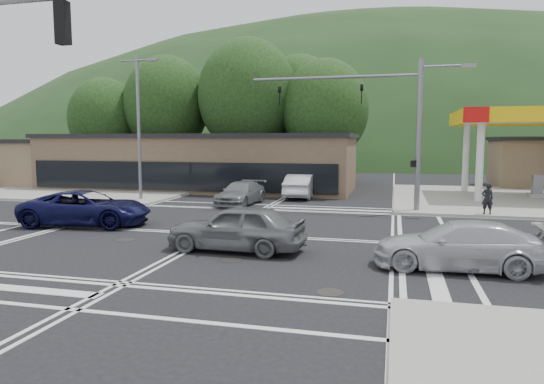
% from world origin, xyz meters
% --- Properties ---
extents(ground, '(120.00, 120.00, 0.00)m').
position_xyz_m(ground, '(0.00, 0.00, 0.00)').
color(ground, black).
rests_on(ground, ground).
extents(sidewalk_ne, '(16.00, 16.00, 0.15)m').
position_xyz_m(sidewalk_ne, '(15.00, 15.00, 0.07)').
color(sidewalk_ne, gray).
rests_on(sidewalk_ne, ground).
extents(sidewalk_nw, '(16.00, 16.00, 0.15)m').
position_xyz_m(sidewalk_nw, '(-15.00, 15.00, 0.07)').
color(sidewalk_nw, gray).
rests_on(sidewalk_nw, ground).
extents(commercial_row, '(24.00, 8.00, 4.00)m').
position_xyz_m(commercial_row, '(-8.00, 17.00, 2.00)').
color(commercial_row, brown).
rests_on(commercial_row, ground).
extents(commercial_nw, '(8.00, 7.00, 3.60)m').
position_xyz_m(commercial_nw, '(-24.00, 17.00, 1.80)').
color(commercial_nw, '#846B4F').
rests_on(commercial_nw, ground).
extents(hill_north, '(252.00, 126.00, 140.00)m').
position_xyz_m(hill_north, '(0.00, 90.00, 0.00)').
color(hill_north, '#203819').
rests_on(hill_north, ground).
extents(tree_n_a, '(8.00, 8.00, 11.75)m').
position_xyz_m(tree_n_a, '(-14.00, 24.00, 7.14)').
color(tree_n_a, '#382619').
rests_on(tree_n_a, ground).
extents(tree_n_b, '(9.00, 9.00, 12.98)m').
position_xyz_m(tree_n_b, '(-6.00, 24.00, 7.79)').
color(tree_n_b, '#382619').
rests_on(tree_n_b, ground).
extents(tree_n_c, '(7.60, 7.60, 10.87)m').
position_xyz_m(tree_n_c, '(1.00, 24.00, 6.49)').
color(tree_n_c, '#382619').
rests_on(tree_n_c, ground).
extents(tree_n_d, '(6.80, 6.80, 9.76)m').
position_xyz_m(tree_n_d, '(-20.00, 23.00, 5.84)').
color(tree_n_d, '#382619').
rests_on(tree_n_d, ground).
extents(tree_n_e, '(8.40, 8.40, 11.98)m').
position_xyz_m(tree_n_e, '(-2.00, 28.00, 7.14)').
color(tree_n_e, '#382619').
rests_on(tree_n_e, ground).
extents(streetlight_nw, '(2.50, 0.25, 9.00)m').
position_xyz_m(streetlight_nw, '(-8.44, 9.00, 5.05)').
color(streetlight_nw, slate).
rests_on(streetlight_nw, ground).
extents(signal_mast_ne, '(11.65, 0.30, 8.00)m').
position_xyz_m(signal_mast_ne, '(6.95, 8.20, 5.07)').
color(signal_mast_ne, slate).
rests_on(signal_mast_ne, ground).
extents(car_blue_west, '(6.00, 3.45, 1.57)m').
position_xyz_m(car_blue_west, '(-6.43, 0.50, 0.79)').
color(car_blue_west, '#0C0D38').
rests_on(car_blue_west, ground).
extents(car_grey_center, '(4.86, 2.11, 1.63)m').
position_xyz_m(car_grey_center, '(1.73, -2.64, 0.82)').
color(car_grey_center, slate).
rests_on(car_grey_center, ground).
extents(car_silver_east, '(4.98, 2.03, 1.44)m').
position_xyz_m(car_silver_east, '(8.92, -3.32, 0.72)').
color(car_silver_east, silver).
rests_on(car_silver_east, ground).
extents(car_queue_a, '(1.75, 4.85, 1.59)m').
position_xyz_m(car_queue_a, '(1.00, 13.34, 0.79)').
color(car_queue_a, silver).
rests_on(car_queue_a, ground).
extents(car_queue_b, '(1.87, 4.01, 1.33)m').
position_xyz_m(car_queue_b, '(1.00, 14.00, 0.67)').
color(car_queue_b, beige).
rests_on(car_queue_b, ground).
extents(car_northbound, '(2.29, 4.82, 1.36)m').
position_xyz_m(car_northbound, '(-1.87, 9.00, 0.68)').
color(car_northbound, slate).
rests_on(car_northbound, ground).
extents(pedestrian, '(0.60, 0.42, 1.55)m').
position_xyz_m(pedestrian, '(11.56, 7.50, 0.93)').
color(pedestrian, black).
rests_on(pedestrian, sidewalk_ne).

